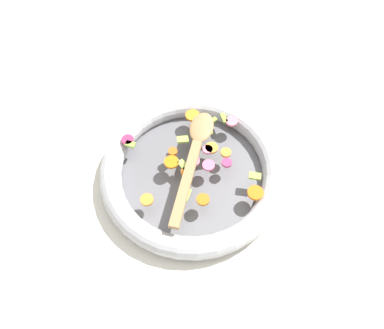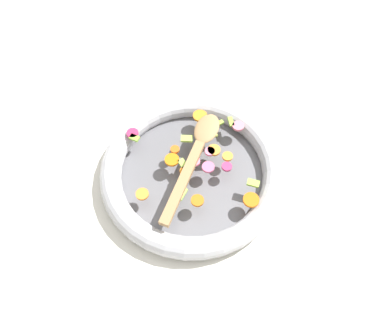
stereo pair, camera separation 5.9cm
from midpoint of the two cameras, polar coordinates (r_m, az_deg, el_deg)
ground_plane at (r=0.90m, az=-1.87°, el=-1.79°), size 4.00×4.00×0.00m
skillet at (r=0.88m, az=-1.91°, el=-1.07°), size 0.43×0.43×0.05m
chopped_vegetables at (r=0.86m, az=-1.00°, el=1.11°), size 0.32×0.37×0.01m
wooden_spoon at (r=0.85m, az=-1.59°, el=1.70°), size 0.31×0.13×0.01m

